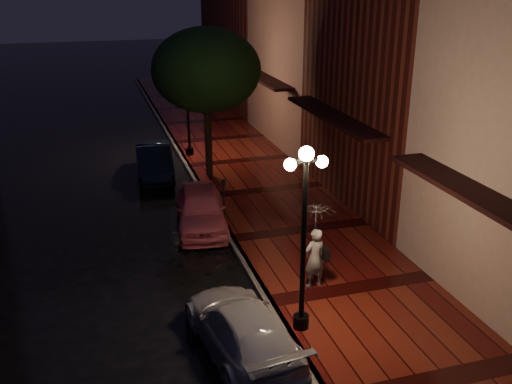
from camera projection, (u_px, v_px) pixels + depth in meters
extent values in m
plane|color=black|center=(232.00, 243.00, 17.51)|extent=(120.00, 120.00, 0.00)
cube|color=#420D0B|center=(301.00, 232.00, 18.08)|extent=(4.50, 60.00, 0.15)
cube|color=#595451|center=(232.00, 241.00, 17.48)|extent=(0.25, 60.00, 0.15)
cube|color=#511914|center=(416.00, 45.00, 19.21)|extent=(5.00, 8.00, 11.00)
cube|color=#8C5951|center=(322.00, 48.00, 26.72)|extent=(5.00, 8.00, 9.00)
cube|color=#511914|center=(260.00, 21.00, 35.50)|extent=(5.00, 12.00, 10.00)
cylinder|color=black|center=(303.00, 249.00, 12.36)|extent=(0.12, 0.12, 4.00)
cylinder|color=black|center=(301.00, 321.00, 13.02)|extent=(0.36, 0.36, 0.30)
cube|color=black|center=(306.00, 161.00, 11.65)|extent=(0.70, 0.08, 0.08)
sphere|color=#F1CD90|center=(307.00, 154.00, 11.59)|extent=(0.32, 0.32, 0.32)
sphere|color=#F1CD90|center=(290.00, 165.00, 11.57)|extent=(0.26, 0.26, 0.26)
sphere|color=#F1CD90|center=(322.00, 162.00, 11.76)|extent=(0.26, 0.26, 0.26)
cylinder|color=black|center=(188.00, 111.00, 24.89)|extent=(0.12, 0.12, 4.00)
cylinder|color=black|center=(190.00, 151.00, 25.55)|extent=(0.36, 0.36, 0.30)
cube|color=black|center=(186.00, 64.00, 24.18)|extent=(0.70, 0.08, 0.08)
sphere|color=#F1CD90|center=(186.00, 61.00, 24.12)|extent=(0.32, 0.32, 0.32)
sphere|color=#F1CD90|center=(178.00, 66.00, 24.10)|extent=(0.26, 0.26, 0.26)
sphere|color=#F1CD90|center=(194.00, 65.00, 24.29)|extent=(0.26, 0.26, 0.26)
cylinder|color=black|center=(208.00, 137.00, 22.41)|extent=(0.28, 0.28, 3.20)
ellipsoid|color=black|center=(206.00, 70.00, 21.49)|extent=(4.16, 4.16, 3.20)
sphere|color=black|center=(221.00, 82.00, 22.42)|extent=(1.80, 1.80, 1.80)
sphere|color=black|center=(195.00, 87.00, 20.88)|extent=(1.80, 1.80, 1.80)
imported|color=#D45768|center=(201.00, 209.00, 18.34)|extent=(2.09, 4.07, 1.32)
imported|color=black|center=(154.00, 161.00, 23.05)|extent=(1.66, 4.07, 1.31)
imported|color=#B8B6BF|center=(242.00, 329.00, 12.24)|extent=(2.14, 4.25, 1.18)
imported|color=white|center=(315.00, 258.00, 14.49)|extent=(0.66, 0.50, 1.62)
imported|color=silver|center=(316.00, 221.00, 14.12)|extent=(0.94, 0.96, 0.87)
cylinder|color=black|center=(315.00, 245.00, 14.35)|extent=(0.02, 0.02, 1.30)
cube|color=black|center=(325.00, 254.00, 14.48)|extent=(0.13, 0.30, 0.32)
cylinder|color=black|center=(224.00, 202.00, 18.74)|extent=(0.06, 0.06, 1.15)
cube|color=black|center=(223.00, 182.00, 18.50)|extent=(0.15, 0.14, 0.23)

